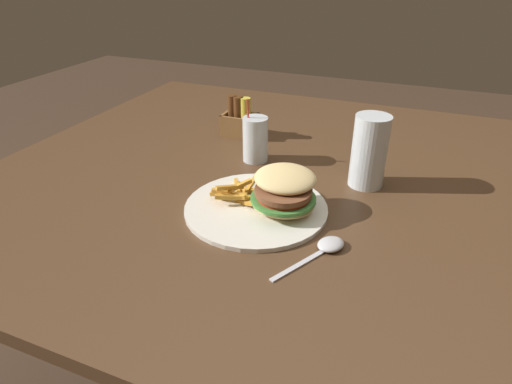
{
  "coord_description": "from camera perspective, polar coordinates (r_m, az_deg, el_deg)",
  "views": [
    {
      "loc": [
        0.26,
        -0.95,
        1.28
      ],
      "look_at": [
        -0.04,
        -0.2,
        0.82
      ],
      "focal_mm": 30.0,
      "sensor_mm": 36.0,
      "label": 1
    }
  ],
  "objects": [
    {
      "name": "spoon",
      "position": [
        0.84,
        9.59,
        -7.1
      ],
      "size": [
        0.11,
        0.17,
        0.02
      ],
      "rotation": [
        0.0,
        0.0,
        1.08
      ],
      "color": "silver",
      "rests_on": "dining_table"
    },
    {
      "name": "condiment_caddy",
      "position": [
        1.33,
        -2.23,
        9.49
      ],
      "size": [
        0.1,
        0.08,
        0.12
      ],
      "color": "brown",
      "rests_on": "dining_table"
    },
    {
      "name": "ground_plane",
      "position": [
        1.61,
        4.34,
        -23.12
      ],
      "size": [
        8.0,
        8.0,
        0.0
      ],
      "primitive_type": "plane",
      "color": "#473323"
    },
    {
      "name": "meal_plate_near",
      "position": [
        0.93,
        1.93,
        -0.88
      ],
      "size": [
        0.32,
        0.32,
        0.1
      ],
      "color": "silver",
      "rests_on": "dining_table"
    },
    {
      "name": "beer_glass",
      "position": [
        1.05,
        14.81,
        4.9
      ],
      "size": [
        0.08,
        0.08,
        0.18
      ],
      "color": "silver",
      "rests_on": "dining_table"
    },
    {
      "name": "juice_glass",
      "position": [
        1.16,
        -0.09,
        6.87
      ],
      "size": [
        0.07,
        0.07,
        0.17
      ],
      "color": "silver",
      "rests_on": "dining_table"
    },
    {
      "name": "dining_table",
      "position": [
        1.16,
        5.53,
        -3.19
      ],
      "size": [
        1.59,
        1.33,
        0.78
      ],
      "color": "#4C331E",
      "rests_on": "ground_plane"
    }
  ]
}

